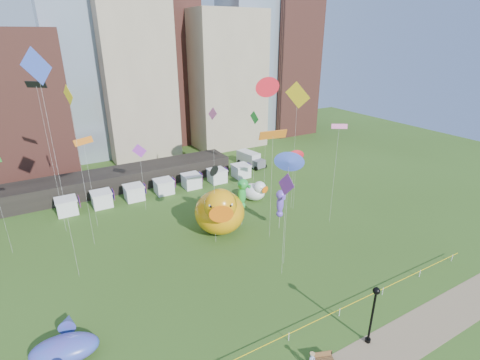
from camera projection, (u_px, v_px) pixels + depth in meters
ground at (289, 341)px, 31.63m from camera, size 160.00×160.00×0.00m
skyline at (122, 53)px, 73.65m from camera, size 101.00×23.00×68.00m
pavilion at (125, 178)px, 62.92m from camera, size 38.00×6.00×3.20m
vendor_tents at (164, 187)px, 60.60m from camera, size 33.24×2.80×2.40m
caution_tape at (289, 335)px, 31.37m from camera, size 50.00×0.06×0.90m
big_duck at (220, 210)px, 47.82m from camera, size 9.33×10.17×7.08m
small_duck at (255, 191)px, 57.90m from camera, size 4.30×4.89×3.43m
seahorse_green at (242, 192)px, 48.79m from camera, size 1.95×2.17×7.00m
seahorse_purple at (281, 201)px, 48.40m from camera, size 1.62×1.87×5.78m
whale_inflatable at (65, 347)px, 29.64m from camera, size 5.88×6.96×2.39m
park_bench at (322, 357)px, 29.41m from camera, size 1.83×1.13×0.89m
lamppost at (373, 309)px, 30.17m from camera, size 0.62×0.62×5.93m
box_truck at (250, 159)px, 73.33m from camera, size 3.46×6.73×2.73m
kite_0 at (267, 87)px, 51.56m from camera, size 2.87×0.54×19.35m
kite_1 at (213, 116)px, 55.26m from camera, size 0.53×2.00×14.68m
kite_2 at (36, 86)px, 42.04m from camera, size 2.25×1.89×19.91m
kite_4 at (298, 96)px, 49.36m from camera, size 1.90×3.13×19.03m
kite_5 at (38, 71)px, 31.79m from camera, size 2.52×2.26×24.01m
kite_6 at (273, 135)px, 42.46m from camera, size 3.52×1.01×14.50m
kite_7 at (286, 186)px, 36.57m from camera, size 0.06×2.60×12.12m
kite_8 at (296, 156)px, 52.33m from camera, size 1.60×0.67×9.40m
kite_9 at (339, 128)px, 46.60m from camera, size 1.90×1.38×14.22m
kite_10 at (214, 171)px, 42.93m from camera, size 1.14×0.76×10.49m
kite_11 at (254, 119)px, 61.27m from camera, size 0.35×2.22×12.92m
kite_12 at (69, 100)px, 39.23m from camera, size 0.70×2.10×19.95m
kite_13 at (289, 162)px, 37.59m from camera, size 1.72×1.68×13.65m
kite_14 at (83, 142)px, 45.94m from camera, size 2.55×1.74×12.71m
kite_15 at (140, 152)px, 51.85m from camera, size 2.13×0.04×10.46m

